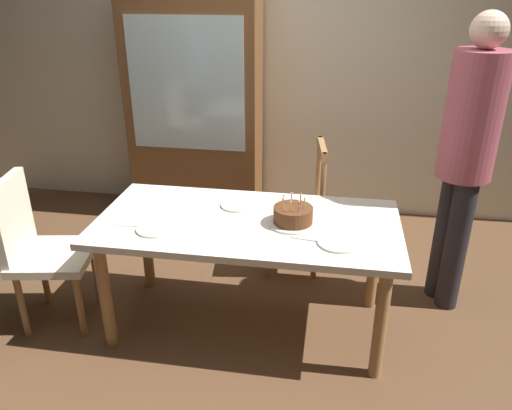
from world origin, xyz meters
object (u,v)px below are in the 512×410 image
at_px(dining_table, 247,234).
at_px(chair_upholstered, 37,244).
at_px(plate_near_celebrant, 156,228).
at_px(china_cabinet, 195,110).
at_px(birthday_cake, 293,216).
at_px(plate_near_guest, 339,243).
at_px(person_guest, 467,150).
at_px(chair_spindle_back, 295,210).
at_px(plate_far_side, 239,205).

xyz_separation_m(dining_table, chair_upholstered, (-1.25, -0.14, -0.10)).
bearing_deg(dining_table, chair_upholstered, -173.40).
height_order(plate_near_celebrant, china_cabinet, china_cabinet).
height_order(dining_table, birthday_cake, birthday_cake).
xyz_separation_m(plate_near_guest, person_guest, (0.72, 0.66, 0.32)).
bearing_deg(plate_near_celebrant, dining_table, 21.88).
relative_size(dining_table, china_cabinet, 0.90).
height_order(chair_spindle_back, person_guest, person_guest).
distance_m(plate_near_guest, chair_upholstered, 1.77).
bearing_deg(chair_upholstered, plate_near_guest, -1.48).
height_order(dining_table, person_guest, person_guest).
height_order(dining_table, plate_near_celebrant, plate_near_celebrant).
relative_size(plate_near_guest, chair_spindle_back, 0.23).
xyz_separation_m(plate_near_celebrant, plate_near_guest, (0.99, 0.00, 0.00)).
xyz_separation_m(dining_table, plate_far_side, (-0.09, 0.19, 0.09)).
distance_m(chair_spindle_back, china_cabinet, 1.34).
relative_size(plate_near_celebrant, plate_near_guest, 1.00).
relative_size(plate_far_side, person_guest, 0.12).
distance_m(birthday_cake, plate_far_side, 0.40).
bearing_deg(chair_spindle_back, dining_table, -105.85).
bearing_deg(person_guest, birthday_cake, -153.96).
height_order(plate_near_guest, chair_spindle_back, chair_spindle_back).
distance_m(person_guest, china_cabinet, 2.24).
relative_size(dining_table, plate_near_guest, 7.80).
relative_size(dining_table, chair_upholstered, 1.81).
distance_m(plate_near_guest, china_cabinet, 2.16).
relative_size(plate_near_guest, china_cabinet, 0.12).
bearing_deg(chair_upholstered, plate_far_side, 16.05).
xyz_separation_m(plate_far_side, chair_upholstered, (-1.16, -0.33, -0.20)).
relative_size(dining_table, birthday_cake, 6.13).
xyz_separation_m(birthday_cake, person_guest, (0.97, 0.48, 0.28)).
bearing_deg(chair_upholstered, birthday_cake, 5.38).
bearing_deg(plate_near_celebrant, chair_upholstered, 176.65).
distance_m(birthday_cake, plate_near_celebrant, 0.76).
relative_size(plate_far_side, chair_spindle_back, 0.23).
bearing_deg(person_guest, plate_far_side, -167.86).
height_order(chair_spindle_back, china_cabinet, china_cabinet).
bearing_deg(chair_upholstered, dining_table, 6.60).
height_order(chair_upholstered, china_cabinet, china_cabinet).
height_order(plate_far_side, chair_upholstered, chair_upholstered).
distance_m(plate_far_side, person_guest, 1.39).
height_order(plate_near_celebrant, chair_upholstered, chair_upholstered).
relative_size(birthday_cake, plate_near_guest, 1.27).
distance_m(plate_far_side, chair_spindle_back, 0.69).
bearing_deg(chair_upholstered, person_guest, 13.99).
xyz_separation_m(plate_far_side, chair_spindle_back, (0.30, 0.56, -0.27)).
xyz_separation_m(plate_far_side, person_guest, (1.32, 0.28, 0.32)).
xyz_separation_m(plate_near_celebrant, china_cabinet, (-0.26, 1.75, 0.22)).
bearing_deg(birthday_cake, china_cabinet, 122.37).
xyz_separation_m(plate_far_side, china_cabinet, (-0.64, 1.37, 0.22)).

